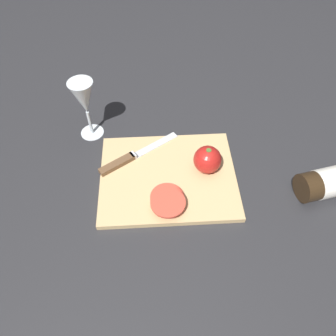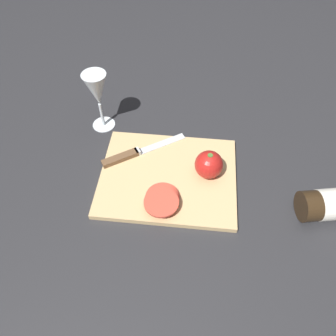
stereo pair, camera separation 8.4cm
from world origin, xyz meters
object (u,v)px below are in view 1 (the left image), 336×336
object	(u,v)px
wine_glass	(84,100)
whole_tomato	(207,160)
knife	(124,160)
tomato_slice_stack_near	(168,200)

from	to	relation	value
wine_glass	whole_tomato	world-z (taller)	wine_glass
knife	whole_tomato	bearing A→B (deg)	-42.33
tomato_slice_stack_near	wine_glass	bearing A→B (deg)	-52.03
knife	tomato_slice_stack_near	xyz separation A→B (m)	(-0.11, 0.14, 0.01)
whole_tomato	knife	size ratio (longest dim) A/B	0.34
wine_glass	tomato_slice_stack_near	xyz separation A→B (m)	(-0.21, 0.27, -0.10)
whole_tomato	tomato_slice_stack_near	size ratio (longest dim) A/B	0.66
whole_tomato	tomato_slice_stack_near	world-z (taller)	whole_tomato
wine_glass	whole_tomato	distance (m)	0.37
knife	tomato_slice_stack_near	distance (m)	0.18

